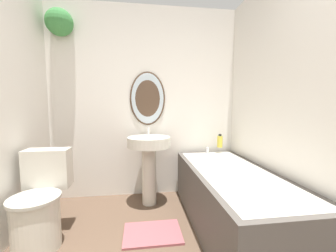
{
  "coord_description": "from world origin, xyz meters",
  "views": [
    {
      "loc": [
        -0.07,
        -0.24,
        1.15
      ],
      "look_at": [
        0.16,
        1.5,
        0.98
      ],
      "focal_mm": 22.0,
      "sensor_mm": 36.0,
      "label": 1
    }
  ],
  "objects_px": {
    "toilet": "(40,205)",
    "shampoo_bottle": "(220,141)",
    "pedestal_sink": "(149,155)",
    "bathtub": "(232,198)"
  },
  "relations": [
    {
      "from": "bathtub",
      "to": "shampoo_bottle",
      "type": "bearing_deg",
      "value": 77.58
    },
    {
      "from": "pedestal_sink",
      "to": "shampoo_bottle",
      "type": "distance_m",
      "value": 0.93
    },
    {
      "from": "pedestal_sink",
      "to": "shampoo_bottle",
      "type": "height_order",
      "value": "pedestal_sink"
    },
    {
      "from": "toilet",
      "to": "shampoo_bottle",
      "type": "distance_m",
      "value": 2.02
    },
    {
      "from": "shampoo_bottle",
      "to": "toilet",
      "type": "bearing_deg",
      "value": -158.88
    },
    {
      "from": "toilet",
      "to": "bathtub",
      "type": "xyz_separation_m",
      "value": [
        1.69,
        -0.01,
        -0.04
      ]
    },
    {
      "from": "pedestal_sink",
      "to": "shampoo_bottle",
      "type": "xyz_separation_m",
      "value": [
        0.92,
        0.13,
        0.12
      ]
    },
    {
      "from": "toilet",
      "to": "shampoo_bottle",
      "type": "relative_size",
      "value": 4.5
    },
    {
      "from": "bathtub",
      "to": "shampoo_bottle",
      "type": "distance_m",
      "value": 0.86
    },
    {
      "from": "toilet",
      "to": "shampoo_bottle",
      "type": "xyz_separation_m",
      "value": [
        1.85,
        0.72,
        0.37
      ]
    }
  ]
}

